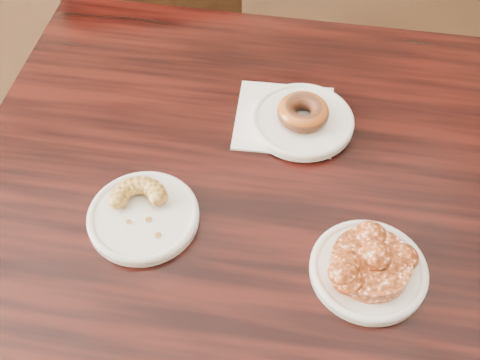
{
  "coord_description": "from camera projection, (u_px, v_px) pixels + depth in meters",
  "views": [
    {
      "loc": [
        -0.02,
        -0.84,
        1.51
      ],
      "look_at": [
        0.03,
        -0.27,
        0.8
      ],
      "focal_mm": 45.0,
      "sensor_mm": 36.0,
      "label": 1
    }
  ],
  "objects": [
    {
      "name": "floor",
      "position": [
        221.0,
        281.0,
        1.7
      ],
      "size": [
        5.0,
        5.0,
        0.0
      ],
      "primitive_type": "plane",
      "color": "black",
      "rests_on": "ground"
    },
    {
      "name": "cafe_table",
      "position": [
        254.0,
        316.0,
        1.23
      ],
      "size": [
        1.21,
        1.21,
        0.75
      ],
      "primitive_type": "cube",
      "rotation": [
        0.0,
        0.0,
        -0.26
      ],
      "color": "black",
      "rests_on": "floor"
    },
    {
      "name": "chair_far",
      "position": [
        157.0,
        26.0,
        1.71
      ],
      "size": [
        0.49,
        0.49,
        0.9
      ],
      "primitive_type": null,
      "rotation": [
        0.0,
        0.0,
        3.21
      ],
      "color": "black",
      "rests_on": "floor"
    },
    {
      "name": "napkin",
      "position": [
        284.0,
        118.0,
        1.06
      ],
      "size": [
        0.2,
        0.2,
        0.0
      ],
      "primitive_type": "cube",
      "rotation": [
        0.0,
        0.0,
        -0.21
      ],
      "color": "white",
      "rests_on": "cafe_table"
    },
    {
      "name": "plate_donut",
      "position": [
        302.0,
        121.0,
        1.04
      ],
      "size": [
        0.18,
        0.18,
        0.01
      ],
      "primitive_type": "cylinder",
      "color": "white",
      "rests_on": "napkin"
    },
    {
      "name": "plate_cruller",
      "position": [
        143.0,
        217.0,
        0.92
      ],
      "size": [
        0.17,
        0.17,
        0.01
      ],
      "primitive_type": "cylinder",
      "color": "white",
      "rests_on": "cafe_table"
    },
    {
      "name": "plate_fritter",
      "position": [
        368.0,
        270.0,
        0.86
      ],
      "size": [
        0.17,
        0.17,
        0.01
      ],
      "primitive_type": "cylinder",
      "color": "white",
      "rests_on": "cafe_table"
    },
    {
      "name": "glazed_donut",
      "position": [
        303.0,
        112.0,
        1.03
      ],
      "size": [
        0.09,
        0.09,
        0.03
      ],
      "primitive_type": "torus",
      "color": "#8C4214",
      "rests_on": "plate_donut"
    },
    {
      "name": "apple_fritter",
      "position": [
        371.0,
        262.0,
        0.84
      ],
      "size": [
        0.16,
        0.16,
        0.04
      ],
      "primitive_type": null,
      "color": "#481B07",
      "rests_on": "plate_fritter"
    },
    {
      "name": "cruller_fragment",
      "position": [
        142.0,
        209.0,
        0.91
      ],
      "size": [
        0.1,
        0.1,
        0.03
      ],
      "primitive_type": null,
      "color": "brown",
      "rests_on": "plate_cruller"
    }
  ]
}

